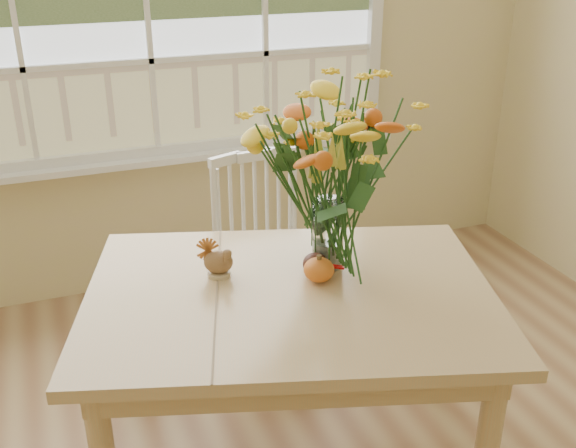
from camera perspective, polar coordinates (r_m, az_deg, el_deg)
name	(u,v)px	position (r m, az deg, el deg)	size (l,w,h in m)	color
wall_back	(146,14)	(3.21, -11.95, 16.99)	(4.00, 0.02, 2.70)	beige
dining_table	(290,315)	(2.16, 0.19, -7.74)	(1.48, 1.23, 0.68)	tan
windsor_chair	(263,246)	(2.84, -2.11, -1.84)	(0.41, 0.40, 0.85)	white
flower_vase	(330,167)	(2.12, 3.56, 4.87)	(0.49, 0.49, 0.58)	white
pumpkin	(319,271)	(2.15, 2.63, -3.98)	(0.10, 0.10, 0.08)	#C74C17
turkey_figurine	(218,262)	(2.19, -5.91, -3.23)	(0.11, 0.10, 0.12)	#CCB78C
dark_gourd	(315,265)	(2.19, 2.31, -3.49)	(0.13, 0.09, 0.07)	#38160F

